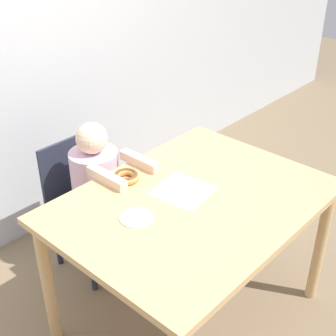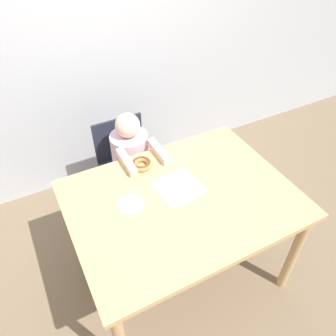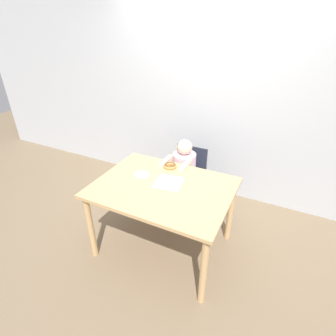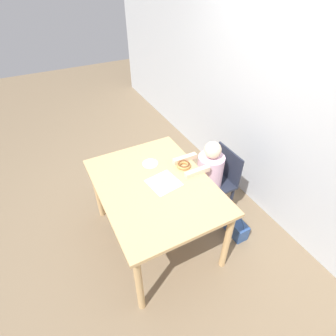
{
  "view_description": "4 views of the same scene",
  "coord_description": "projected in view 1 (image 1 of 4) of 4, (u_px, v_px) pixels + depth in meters",
  "views": [
    {
      "loc": [
        -1.44,
        -1.14,
        2.01
      ],
      "look_at": [
        -0.02,
        0.15,
        0.89
      ],
      "focal_mm": 50.0,
      "sensor_mm": 36.0,
      "label": 1
    },
    {
      "loc": [
        -0.67,
        -1.11,
        2.15
      ],
      "look_at": [
        -0.02,
        0.15,
        0.89
      ],
      "focal_mm": 35.0,
      "sensor_mm": 36.0,
      "label": 2
    },
    {
      "loc": [
        0.96,
        -1.84,
        2.14
      ],
      "look_at": [
        -0.02,
        0.15,
        0.89
      ],
      "focal_mm": 28.0,
      "sensor_mm": 36.0,
      "label": 3
    },
    {
      "loc": [
        1.58,
        -0.69,
        2.36
      ],
      "look_at": [
        -0.02,
        0.15,
        0.89
      ],
      "focal_mm": 28.0,
      "sensor_mm": 36.0,
      "label": 4
    }
  ],
  "objects": [
    {
      "name": "wall_back",
      "position": [
        22.0,
        46.0,
        2.73
      ],
      "size": [
        8.0,
        0.05,
        2.5
      ],
      "color": "silver",
      "rests_on": "ground_plane"
    },
    {
      "name": "plate",
      "position": [
        136.0,
        218.0,
        2.07
      ],
      "size": [
        0.15,
        0.15,
        0.01
      ],
      "color": "white",
      "rests_on": "dining_table"
    },
    {
      "name": "dining_table",
      "position": [
        193.0,
        215.0,
        2.25
      ],
      "size": [
        1.29,
        0.97,
        0.77
      ],
      "color": "tan",
      "rests_on": "ground_plane"
    },
    {
      "name": "donut",
      "position": [
        126.0,
        176.0,
        2.34
      ],
      "size": [
        0.13,
        0.13,
        0.04
      ],
      "color": "tan",
      "rests_on": "dining_table"
    },
    {
      "name": "chair",
      "position": [
        87.0,
        202.0,
        2.78
      ],
      "size": [
        0.39,
        0.4,
        0.8
      ],
      "color": "#232838",
      "rests_on": "ground_plane"
    },
    {
      "name": "napkin",
      "position": [
        183.0,
        191.0,
        2.27
      ],
      "size": [
        0.29,
        0.29,
        0.0
      ],
      "color": "white",
      "rests_on": "dining_table"
    },
    {
      "name": "handbag",
      "position": [
        137.0,
        216.0,
        3.23
      ],
      "size": [
        0.25,
        0.14,
        0.28
      ],
      "color": "#2D4C84",
      "rests_on": "ground_plane"
    },
    {
      "name": "child_figure",
      "position": [
        98.0,
        202.0,
        2.69
      ],
      "size": [
        0.28,
        0.51,
        0.98
      ],
      "color": "silver",
      "rests_on": "ground_plane"
    },
    {
      "name": "ground_plane",
      "position": [
        190.0,
        314.0,
        2.6
      ],
      "size": [
        12.0,
        12.0,
        0.0
      ],
      "primitive_type": "plane",
      "color": "#7A664C"
    }
  ]
}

